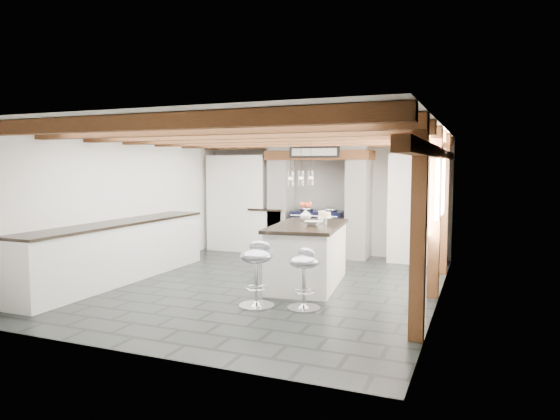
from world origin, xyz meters
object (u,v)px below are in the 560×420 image
at_px(bar_stool_near, 305,271).
at_px(bar_stool_far, 257,266).
at_px(range_cooker, 318,232).
at_px(kitchen_island, 308,254).

xyz_separation_m(bar_stool_near, bar_stool_far, (-0.59, -0.13, 0.04)).
xyz_separation_m(range_cooker, bar_stool_far, (0.40, -3.79, 0.05)).
relative_size(range_cooker, kitchen_island, 0.51).
bearing_deg(bar_stool_far, bar_stool_near, 6.11).
bearing_deg(kitchen_island, bar_stool_near, -79.67).
height_order(range_cooker, bar_stool_near, range_cooker).
bearing_deg(bar_stool_near, kitchen_island, 131.89).
bearing_deg(range_cooker, kitchen_island, -75.85).
xyz_separation_m(kitchen_island, bar_stool_near, (0.39, -1.26, 0.01)).
bearing_deg(bar_stool_near, bar_stool_far, -143.18).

